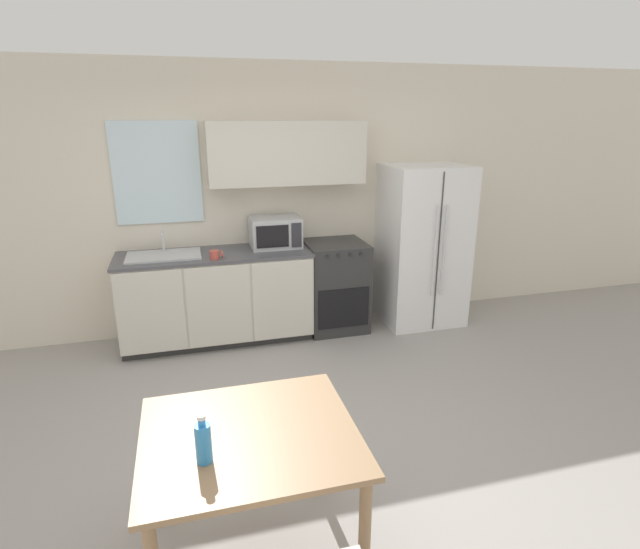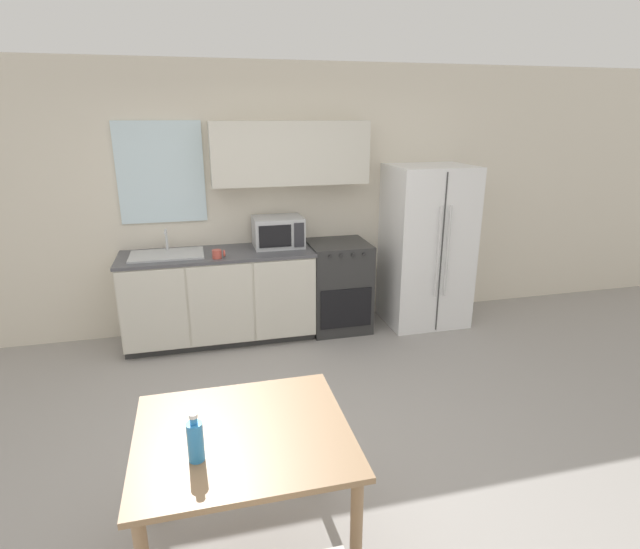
{
  "view_description": "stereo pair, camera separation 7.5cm",
  "coord_description": "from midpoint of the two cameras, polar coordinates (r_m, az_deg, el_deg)",
  "views": [
    {
      "loc": [
        -0.55,
        -2.91,
        2.2
      ],
      "look_at": [
        0.4,
        0.54,
        1.05
      ],
      "focal_mm": 28.0,
      "sensor_mm": 36.0,
      "label": 1
    },
    {
      "loc": [
        -0.47,
        -2.93,
        2.2
      ],
      "look_at": [
        0.4,
        0.54,
        1.05
      ],
      "focal_mm": 28.0,
      "sensor_mm": 36.0,
      "label": 2
    }
  ],
  "objects": [
    {
      "name": "refrigerator",
      "position": [
        5.48,
        12.43,
        3.18
      ],
      "size": [
        0.84,
        0.74,
        1.7
      ],
      "color": "white",
      "rests_on": "ground_plane"
    },
    {
      "name": "kitchen_sink",
      "position": [
        4.95,
        -16.69,
        2.25
      ],
      "size": [
        0.68,
        0.42,
        0.22
      ],
      "color": "#B7BABC",
      "rests_on": "kitchen_counter"
    },
    {
      "name": "microwave",
      "position": [
        5.06,
        -4.39,
        4.89
      ],
      "size": [
        0.49,
        0.38,
        0.3
      ],
      "color": "#B7BABC",
      "rests_on": "kitchen_counter"
    },
    {
      "name": "kitchen_counter",
      "position": [
        5.08,
        -10.97,
        -2.47
      ],
      "size": [
        1.86,
        0.64,
        0.92
      ],
      "color": "#333333",
      "rests_on": "ground_plane"
    },
    {
      "name": "oven_range",
      "position": [
        5.28,
        2.48,
        -1.31
      ],
      "size": [
        0.61,
        0.62,
        0.94
      ],
      "color": "#2D2D2D",
      "rests_on": "ground_plane"
    },
    {
      "name": "drink_bottle",
      "position": [
        2.32,
        -13.11,
        -18.0
      ],
      "size": [
        0.07,
        0.07,
        0.23
      ],
      "color": "#338CD8",
      "rests_on": "dining_table"
    },
    {
      "name": "dining_table",
      "position": [
        2.57,
        -7.8,
        -19.42
      ],
      "size": [
        1.01,
        0.9,
        0.76
      ],
      "color": "#997551",
      "rests_on": "ground_plane"
    },
    {
      "name": "ground_plane",
      "position": [
        3.69,
        -3.51,
        -18.82
      ],
      "size": [
        12.0,
        12.0,
        0.0
      ],
      "primitive_type": "plane",
      "color": "gray"
    },
    {
      "name": "wall_back",
      "position": [
        5.18,
        -7.8,
        9.0
      ],
      "size": [
        12.0,
        0.38,
        2.7
      ],
      "color": "beige",
      "rests_on": "ground_plane"
    },
    {
      "name": "coffee_mug",
      "position": [
        4.74,
        -11.17,
        2.31
      ],
      "size": [
        0.12,
        0.09,
        0.08
      ],
      "color": "#BF4C3F",
      "rests_on": "kitchen_counter"
    }
  ]
}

